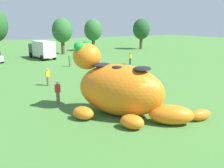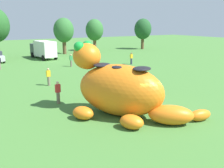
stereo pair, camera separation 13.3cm
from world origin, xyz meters
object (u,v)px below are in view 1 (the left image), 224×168
at_px(box_truck, 42,49).
at_px(spectator_near_inflatable, 70,60).
at_px(spectator_mid_field, 130,58).
at_px(spectator_wandering, 48,77).
at_px(spectator_by_cars, 58,93).
at_px(giant_inflatable_creature, 120,89).

xyz_separation_m(box_truck, spectator_near_inflatable, (1.09, -9.63, -0.75)).
distance_m(spectator_mid_field, spectator_wandering, 15.30).
relative_size(spectator_mid_field, spectator_by_cars, 1.00).
height_order(giant_inflatable_creature, spectator_wandering, giant_inflatable_creature).
distance_m(giant_inflatable_creature, spectator_near_inflatable, 19.34).
height_order(spectator_mid_field, spectator_wandering, same).
bearing_deg(spectator_by_cars, spectator_mid_field, 38.55).
xyz_separation_m(spectator_by_cars, spectator_wandering, (1.01, 5.75, 0.00)).
bearing_deg(spectator_mid_field, spectator_wandering, -156.09).
height_order(spectator_near_inflatable, spectator_mid_field, same).
height_order(spectator_mid_field, spectator_by_cars, same).
bearing_deg(spectator_mid_field, spectator_near_inflatable, 161.92).
distance_m(spectator_near_inflatable, spectator_wandering, 10.60).
bearing_deg(spectator_near_inflatable, spectator_mid_field, -18.08).
distance_m(giant_inflatable_creature, spectator_by_cars, 5.15).
xyz_separation_m(spectator_near_inflatable, spectator_mid_field, (8.19, -2.67, 0.00)).
relative_size(box_truck, spectator_mid_field, 3.87).
bearing_deg(spectator_by_cars, giant_inflatable_creature, -57.02).
height_order(giant_inflatable_creature, box_truck, giant_inflatable_creature).
bearing_deg(spectator_wandering, spectator_near_inflatable, 56.85).
relative_size(giant_inflatable_creature, spectator_mid_field, 4.54).
distance_m(box_truck, spectator_mid_field, 15.43).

